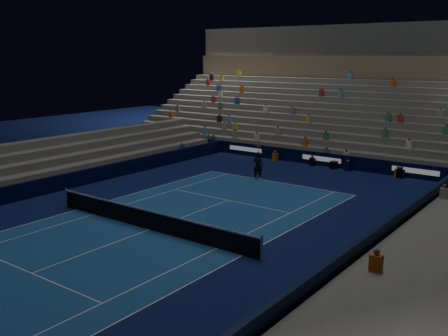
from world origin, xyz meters
The scene contains 10 objects.
ground centered at (0.00, 0.00, 0.00)m, with size 90.00×90.00×0.00m, color #0B1545.
court_surface centered at (0.00, 0.00, 0.01)m, with size 10.97×23.77×0.01m, color #194D8E.
sponsor_barrier_far centered at (0.00, 18.50, 0.50)m, with size 44.00×0.25×1.00m, color black.
sponsor_barrier_east centered at (9.70, 0.00, 0.50)m, with size 0.25×37.00×1.00m, color black.
sponsor_barrier_west centered at (-9.70, 0.00, 0.50)m, with size 0.25×37.00×1.00m, color black.
grandstand_main centered at (0.00, 27.90, 3.38)m, with size 44.00×15.20×11.20m.
grandstand_east centered at (13.17, 0.00, 0.92)m, with size 5.00×37.00×2.50m.
tennis_net centered at (0.00, 0.00, 0.50)m, with size 12.90×0.10×1.10m.
tennis_player centered at (-1.50, 11.83, 0.95)m, with size 0.69×0.45×1.90m, color black.
broadcast_camera centered at (1.17, 18.02, 0.29)m, with size 0.48×0.89×0.56m.
Camera 1 is at (17.06, -16.81, 8.23)m, focal length 41.39 mm.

